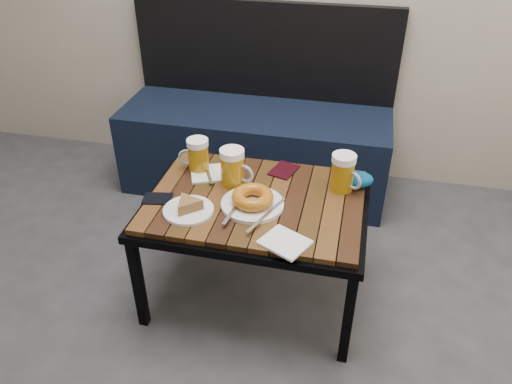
% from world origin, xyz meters
% --- Properties ---
extents(bench, '(1.40, 0.50, 0.95)m').
position_xyz_m(bench, '(-0.01, 1.76, 0.27)').
color(bench, black).
rests_on(bench, ground).
extents(cafe_table, '(0.84, 0.62, 0.47)m').
position_xyz_m(cafe_table, '(0.18, 0.93, 0.43)').
color(cafe_table, black).
rests_on(cafe_table, ground).
extents(beer_mug_left, '(0.13, 0.09, 0.14)m').
position_xyz_m(beer_mug_left, '(-0.10, 1.08, 0.54)').
color(beer_mug_left, '#A7750D').
rests_on(beer_mug_left, cafe_table).
extents(beer_mug_centre, '(0.15, 0.11, 0.15)m').
position_xyz_m(beer_mug_centre, '(0.07, 1.01, 0.55)').
color(beer_mug_centre, '#A7750D').
rests_on(beer_mug_centre, cafe_table).
extents(beer_mug_right, '(0.14, 0.12, 0.15)m').
position_xyz_m(beer_mug_right, '(0.49, 1.07, 0.55)').
color(beer_mug_right, '#A7750D').
rests_on(beer_mug_right, cafe_table).
extents(plate_pie, '(0.18, 0.18, 0.05)m').
position_xyz_m(plate_pie, '(-0.04, 0.79, 0.49)').
color(plate_pie, white).
rests_on(plate_pie, cafe_table).
extents(plate_bagel, '(0.23, 0.30, 0.06)m').
position_xyz_m(plate_bagel, '(0.18, 0.88, 0.50)').
color(plate_bagel, white).
rests_on(plate_bagel, cafe_table).
extents(napkin_left, '(0.17, 0.17, 0.01)m').
position_xyz_m(napkin_left, '(-0.05, 1.06, 0.48)').
color(napkin_left, white).
rests_on(napkin_left, cafe_table).
extents(napkin_right, '(0.19, 0.18, 0.01)m').
position_xyz_m(napkin_right, '(0.33, 0.69, 0.48)').
color(napkin_right, white).
rests_on(napkin_right, cafe_table).
extents(passport_navy, '(0.12, 0.10, 0.01)m').
position_xyz_m(passport_navy, '(-0.18, 0.85, 0.47)').
color(passport_navy, black).
rests_on(passport_navy, cafe_table).
extents(passport_burgundy, '(0.12, 0.15, 0.01)m').
position_xyz_m(passport_burgundy, '(0.25, 1.15, 0.48)').
color(passport_burgundy, black).
rests_on(passport_burgundy, cafe_table).
extents(knit_pouch, '(0.15, 0.12, 0.06)m').
position_xyz_m(knit_pouch, '(0.54, 1.10, 0.50)').
color(knit_pouch, navy).
rests_on(knit_pouch, cafe_table).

